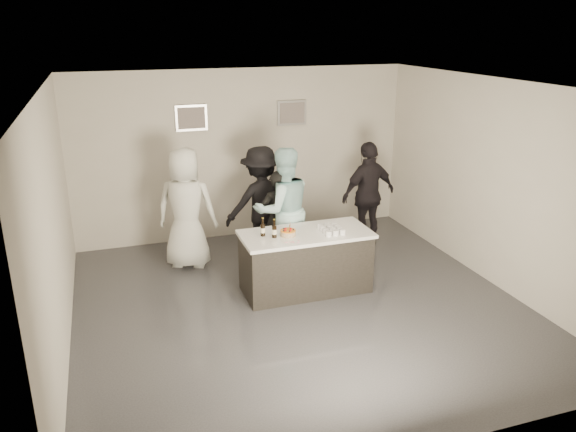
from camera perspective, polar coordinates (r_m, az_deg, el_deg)
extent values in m
plane|color=#3D3D42|center=(7.91, 1.16, -9.03)|extent=(6.00, 6.00, 0.00)
plane|color=white|center=(7.02, 1.33, 13.13)|extent=(6.00, 6.00, 0.00)
cube|color=beige|center=(10.10, -4.54, 6.27)|extent=(6.00, 0.04, 3.00)
cube|color=beige|center=(4.82, 13.49, -8.94)|extent=(6.00, 0.04, 3.00)
cube|color=beige|center=(6.96, -22.69, -1.10)|extent=(0.04, 6.00, 3.00)
cube|color=beige|center=(8.77, 20.06, 3.18)|extent=(0.04, 6.00, 3.00)
cube|color=#B2B2B7|center=(9.77, -9.80, 9.80)|extent=(0.54, 0.04, 0.44)
cube|color=#B2B2B7|center=(10.20, 0.39, 10.45)|extent=(0.54, 0.04, 0.44)
cube|color=white|center=(8.15, 1.79, -4.65)|extent=(1.86, 0.86, 0.90)
cylinder|color=orange|center=(7.85, 0.00, -1.74)|extent=(0.22, 0.22, 0.07)
cylinder|color=black|center=(7.81, -2.58, -1.14)|extent=(0.07, 0.07, 0.26)
cylinder|color=black|center=(7.75, -1.40, -1.29)|extent=(0.07, 0.07, 0.26)
cube|color=orange|center=(8.02, 4.41, -1.34)|extent=(0.30, 0.40, 0.08)
cube|color=pink|center=(7.62, 0.59, -2.68)|extent=(0.24, 0.08, 0.01)
imported|color=black|center=(8.78, -1.10, -0.44)|extent=(0.62, 0.45, 1.59)
imported|color=#B1E3E7|center=(8.69, -0.52, 0.65)|extent=(1.00, 0.80, 1.96)
imported|color=white|center=(8.94, -10.30, 0.78)|extent=(1.11, 0.93, 1.93)
imported|color=black|center=(9.78, 8.16, 2.19)|extent=(1.15, 0.67, 1.84)
imported|color=black|center=(9.21, -2.72, 1.38)|extent=(1.26, 0.80, 1.86)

